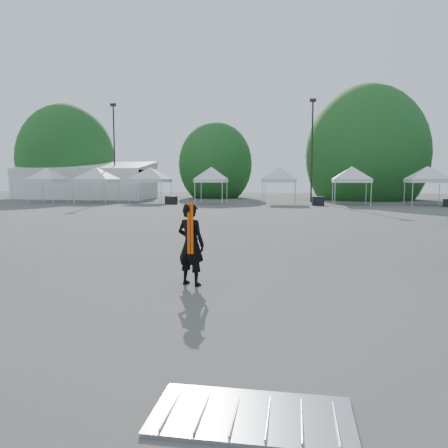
# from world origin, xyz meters

# --- Properties ---
(ground) EXTENTS (120.00, 120.00, 0.00)m
(ground) POSITION_xyz_m (0.00, 0.00, 0.00)
(ground) COLOR #474442
(ground) RESTS_ON ground
(marquee) EXTENTS (15.00, 6.25, 4.23)m
(marquee) POSITION_xyz_m (-22.00, 35.00, 1.97)
(marquee) COLOR silver
(marquee) RESTS_ON ground
(light_pole_west) EXTENTS (0.60, 0.25, 10.30)m
(light_pole_west) POSITION_xyz_m (-18.00, 34.00, 5.77)
(light_pole_west) COLOR black
(light_pole_west) RESTS_ON ground
(light_pole_east) EXTENTS (0.60, 0.25, 9.80)m
(light_pole_east) POSITION_xyz_m (3.00, 32.00, 5.52)
(light_pole_east) COLOR black
(light_pole_east) RESTS_ON ground
(tree_far_w) EXTENTS (4.80, 4.80, 7.30)m
(tree_far_w) POSITION_xyz_m (-26.00, 38.00, 4.54)
(tree_far_w) COLOR #382314
(tree_far_w) RESTS_ON ground
(tree_mid_w) EXTENTS (4.16, 4.16, 6.33)m
(tree_mid_w) POSITION_xyz_m (-8.00, 40.00, 3.93)
(tree_mid_w) COLOR #382314
(tree_mid_w) RESTS_ON ground
(tree_mid_e) EXTENTS (5.12, 5.12, 7.79)m
(tree_mid_e) POSITION_xyz_m (9.00, 39.00, 4.84)
(tree_mid_e) COLOR #382314
(tree_mid_e) RESTS_ON ground
(tent_a) EXTENTS (3.91, 3.91, 3.88)m
(tent_a) POSITION_xyz_m (-21.96, 27.38, 3.06)
(tent_a) COLOR silver
(tent_a) RESTS_ON ground
(tent_b) EXTENTS (4.68, 4.68, 3.88)m
(tent_b) POSITION_xyz_m (-17.00, 27.66, 3.06)
(tent_b) COLOR silver
(tent_b) RESTS_ON ground
(tent_c) EXTENTS (4.68, 4.68, 3.88)m
(tent_c) POSITION_xyz_m (-12.05, 28.65, 3.06)
(tent_c) COLOR silver
(tent_c) RESTS_ON ground
(tent_d) EXTENTS (3.75, 3.75, 3.88)m
(tent_d) POSITION_xyz_m (-5.95, 27.67, 3.06)
(tent_d) COLOR silver
(tent_d) RESTS_ON ground
(tent_e) EXTENTS (4.27, 4.27, 3.88)m
(tent_e) POSITION_xyz_m (0.11, 28.76, 3.06)
(tent_e) COLOR silver
(tent_e) RESTS_ON ground
(tent_f) EXTENTS (4.41, 4.41, 3.88)m
(tent_f) POSITION_xyz_m (6.32, 28.18, 3.06)
(tent_f) COLOR silver
(tent_f) RESTS_ON ground
(tent_g) EXTENTS (4.42, 4.42, 3.88)m
(tent_g) POSITION_xyz_m (12.59, 28.67, 3.06)
(tent_g) COLOR silver
(tent_g) RESTS_ON ground
(man) EXTENTS (0.76, 0.64, 1.79)m
(man) POSITION_xyz_m (-0.23, -2.02, 0.90)
(man) COLOR black
(man) RESTS_ON ground
(barrier_mid) EXTENTS (1.95, 0.99, 0.06)m
(barrier_mid) POSITION_xyz_m (1.67, -7.06, 0.03)
(barrier_mid) COLOR #AAADB2
(barrier_mid) RESTS_ON ground
(crate_west) EXTENTS (1.05, 0.89, 0.71)m
(crate_west) POSITION_xyz_m (-9.38, 26.51, 0.36)
(crate_west) COLOR black
(crate_west) RESTS_ON ground
(crate_mid) EXTENTS (1.03, 0.82, 0.76)m
(crate_mid) POSITION_xyz_m (3.48, 26.80, 0.38)
(crate_mid) COLOR black
(crate_mid) RESTS_ON ground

